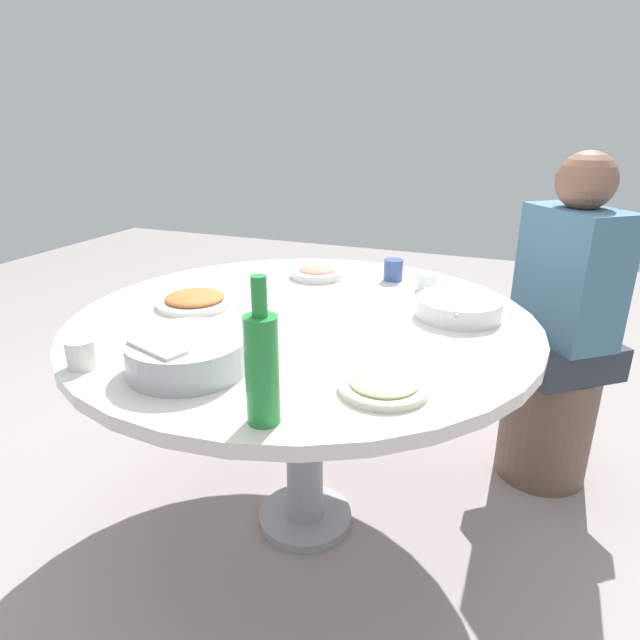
{
  "coord_description": "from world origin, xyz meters",
  "views": [
    {
      "loc": [
        -0.6,
        1.38,
        1.3
      ],
      "look_at": [
        -0.08,
        0.07,
        0.77
      ],
      "focal_mm": 30.52,
      "sensor_mm": 36.0,
      "label": 1
    }
  ],
  "objects_px": {
    "round_dining_table": "(303,344)",
    "tea_cup_side": "(82,353)",
    "tea_cup_near": "(427,282)",
    "rice_bowl": "(187,353)",
    "green_bottle": "(262,366)",
    "soup_bowl": "(459,308)",
    "dish_shrimp": "(317,273)",
    "stool_for_diner_left": "(546,422)",
    "tea_cup_far": "(393,270)",
    "dish_tofu_braise": "(195,300)",
    "diner_left": "(569,285)",
    "dish_noodles": "(384,385)"
  },
  "relations": [
    {
      "from": "rice_bowl",
      "to": "dish_shrimp",
      "type": "distance_m",
      "value": 0.83
    },
    {
      "from": "tea_cup_near",
      "to": "tea_cup_far",
      "type": "bearing_deg",
      "value": -27.96
    },
    {
      "from": "tea_cup_far",
      "to": "stool_for_diner_left",
      "type": "distance_m",
      "value": 0.82
    },
    {
      "from": "tea_cup_side",
      "to": "tea_cup_near",
      "type": "bearing_deg",
      "value": -125.07
    },
    {
      "from": "soup_bowl",
      "to": "dish_tofu_braise",
      "type": "height_order",
      "value": "soup_bowl"
    },
    {
      "from": "round_dining_table",
      "to": "tea_cup_side",
      "type": "bearing_deg",
      "value": 56.15
    },
    {
      "from": "dish_noodles",
      "to": "stool_for_diner_left",
      "type": "relative_size",
      "value": 0.44
    },
    {
      "from": "dish_shrimp",
      "to": "green_bottle",
      "type": "distance_m",
      "value": 1.01
    },
    {
      "from": "tea_cup_far",
      "to": "tea_cup_side",
      "type": "relative_size",
      "value": 1.05
    },
    {
      "from": "dish_noodles",
      "to": "tea_cup_side",
      "type": "height_order",
      "value": "tea_cup_side"
    },
    {
      "from": "dish_noodles",
      "to": "stool_for_diner_left",
      "type": "bearing_deg",
      "value": -112.35
    },
    {
      "from": "rice_bowl",
      "to": "dish_tofu_braise",
      "type": "distance_m",
      "value": 0.46
    },
    {
      "from": "rice_bowl",
      "to": "tea_cup_side",
      "type": "relative_size",
      "value": 3.92
    },
    {
      "from": "dish_tofu_braise",
      "to": "soup_bowl",
      "type": "bearing_deg",
      "value": -165.64
    },
    {
      "from": "round_dining_table",
      "to": "diner_left",
      "type": "bearing_deg",
      "value": -141.45
    },
    {
      "from": "round_dining_table",
      "to": "tea_cup_far",
      "type": "distance_m",
      "value": 0.5
    },
    {
      "from": "green_bottle",
      "to": "tea_cup_far",
      "type": "relative_size",
      "value": 3.89
    },
    {
      "from": "dish_shrimp",
      "to": "stool_for_diner_left",
      "type": "relative_size",
      "value": 0.43
    },
    {
      "from": "dish_tofu_braise",
      "to": "diner_left",
      "type": "distance_m",
      "value": 1.25
    },
    {
      "from": "tea_cup_far",
      "to": "diner_left",
      "type": "xyz_separation_m",
      "value": [
        -0.58,
        -0.13,
        -0.03
      ]
    },
    {
      "from": "round_dining_table",
      "to": "dish_shrimp",
      "type": "distance_m",
      "value": 0.42
    },
    {
      "from": "dish_shrimp",
      "to": "stool_for_diner_left",
      "type": "height_order",
      "value": "dish_shrimp"
    },
    {
      "from": "tea_cup_near",
      "to": "tea_cup_far",
      "type": "xyz_separation_m",
      "value": [
        0.13,
        -0.07,
        0.01
      ]
    },
    {
      "from": "rice_bowl",
      "to": "green_bottle",
      "type": "height_order",
      "value": "green_bottle"
    },
    {
      "from": "dish_noodles",
      "to": "tea_cup_side",
      "type": "bearing_deg",
      "value": 11.75
    },
    {
      "from": "rice_bowl",
      "to": "dish_noodles",
      "type": "height_order",
      "value": "rice_bowl"
    },
    {
      "from": "tea_cup_near",
      "to": "tea_cup_side",
      "type": "bearing_deg",
      "value": 54.93
    },
    {
      "from": "soup_bowl",
      "to": "green_bottle",
      "type": "xyz_separation_m",
      "value": [
        0.26,
        0.73,
        0.09
      ]
    },
    {
      "from": "green_bottle",
      "to": "tea_cup_near",
      "type": "distance_m",
      "value": 0.97
    },
    {
      "from": "dish_shrimp",
      "to": "stool_for_diner_left",
      "type": "xyz_separation_m",
      "value": [
        -0.85,
        -0.2,
        -0.55
      ]
    },
    {
      "from": "round_dining_table",
      "to": "tea_cup_far",
      "type": "bearing_deg",
      "value": -108.59
    },
    {
      "from": "dish_shrimp",
      "to": "tea_cup_near",
      "type": "relative_size",
      "value": 2.93
    },
    {
      "from": "tea_cup_far",
      "to": "rice_bowl",
      "type": "bearing_deg",
      "value": 74.01
    },
    {
      "from": "dish_tofu_braise",
      "to": "tea_cup_side",
      "type": "distance_m",
      "value": 0.47
    },
    {
      "from": "dish_noodles",
      "to": "stool_for_diner_left",
      "type": "height_order",
      "value": "dish_noodles"
    },
    {
      "from": "soup_bowl",
      "to": "diner_left",
      "type": "xyz_separation_m",
      "value": [
        -0.31,
        -0.43,
        -0.02
      ]
    },
    {
      "from": "green_bottle",
      "to": "tea_cup_side",
      "type": "relative_size",
      "value": 4.09
    },
    {
      "from": "round_dining_table",
      "to": "green_bottle",
      "type": "height_order",
      "value": "green_bottle"
    },
    {
      "from": "soup_bowl",
      "to": "diner_left",
      "type": "height_order",
      "value": "diner_left"
    },
    {
      "from": "green_bottle",
      "to": "tea_cup_side",
      "type": "distance_m",
      "value": 0.52
    },
    {
      "from": "tea_cup_side",
      "to": "dish_noodles",
      "type": "bearing_deg",
      "value": -168.25
    },
    {
      "from": "round_dining_table",
      "to": "stool_for_diner_left",
      "type": "xyz_separation_m",
      "value": [
        -0.74,
        -0.59,
        -0.44
      ]
    },
    {
      "from": "dish_tofu_braise",
      "to": "stool_for_diner_left",
      "type": "bearing_deg",
      "value": -149.89
    },
    {
      "from": "tea_cup_far",
      "to": "tea_cup_side",
      "type": "bearing_deg",
      "value": 62.87
    },
    {
      "from": "tea_cup_side",
      "to": "diner_left",
      "type": "relative_size",
      "value": 0.09
    },
    {
      "from": "soup_bowl",
      "to": "tea_cup_far",
      "type": "distance_m",
      "value": 0.41
    },
    {
      "from": "dish_tofu_braise",
      "to": "tea_cup_far",
      "type": "height_order",
      "value": "tea_cup_far"
    },
    {
      "from": "rice_bowl",
      "to": "tea_cup_near",
      "type": "xyz_separation_m",
      "value": [
        -0.39,
        -0.82,
        -0.01
      ]
    },
    {
      "from": "soup_bowl",
      "to": "tea_cup_near",
      "type": "height_order",
      "value": "soup_bowl"
    },
    {
      "from": "stool_for_diner_left",
      "to": "green_bottle",
      "type": "bearing_deg",
      "value": 63.69
    }
  ]
}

